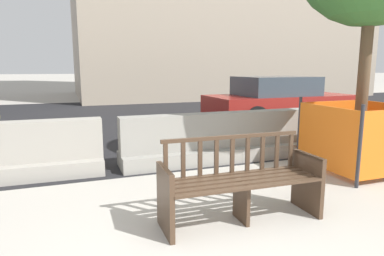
{
  "coord_description": "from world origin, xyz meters",
  "views": [
    {
      "loc": [
        -1.12,
        -2.18,
        1.59
      ],
      "look_at": [
        0.54,
        2.32,
        0.75
      ],
      "focal_mm": 32.0,
      "sensor_mm": 36.0,
      "label": 1
    }
  ],
  "objects_px": {
    "jersey_barrier_centre": "(180,144)",
    "construction_fence": "(359,135)",
    "car_sedan_mid": "(278,100)",
    "street_bench": "(241,184)",
    "jersey_barrier_left": "(32,155)",
    "jersey_barrier_right": "(281,136)"
  },
  "relations": [
    {
      "from": "jersey_barrier_centre",
      "to": "construction_fence",
      "type": "xyz_separation_m",
      "value": [
        2.5,
        -1.29,
        0.22
      ]
    },
    {
      "from": "construction_fence",
      "to": "car_sedan_mid",
      "type": "bearing_deg",
      "value": 70.63
    },
    {
      "from": "street_bench",
      "to": "jersey_barrier_centre",
      "type": "xyz_separation_m",
      "value": [
        0.08,
        2.26,
        -0.06
      ]
    },
    {
      "from": "jersey_barrier_left",
      "to": "jersey_barrier_centre",
      "type": "bearing_deg",
      "value": -2.29
    },
    {
      "from": "jersey_barrier_right",
      "to": "car_sedan_mid",
      "type": "relative_size",
      "value": 0.46
    },
    {
      "from": "jersey_barrier_left",
      "to": "jersey_barrier_right",
      "type": "xyz_separation_m",
      "value": [
        4.25,
        -0.09,
        0.0
      ]
    },
    {
      "from": "street_bench",
      "to": "jersey_barrier_right",
      "type": "height_order",
      "value": "street_bench"
    },
    {
      "from": "street_bench",
      "to": "jersey_barrier_right",
      "type": "distance_m",
      "value": 3.07
    },
    {
      "from": "construction_fence",
      "to": "jersey_barrier_centre",
      "type": "bearing_deg",
      "value": 152.74
    },
    {
      "from": "street_bench",
      "to": "car_sedan_mid",
      "type": "height_order",
      "value": "car_sedan_mid"
    },
    {
      "from": "jersey_barrier_centre",
      "to": "jersey_barrier_left",
      "type": "xyz_separation_m",
      "value": [
        -2.25,
        0.09,
        0.0
      ]
    },
    {
      "from": "jersey_barrier_left",
      "to": "construction_fence",
      "type": "distance_m",
      "value": 4.96
    },
    {
      "from": "jersey_barrier_right",
      "to": "car_sedan_mid",
      "type": "height_order",
      "value": "car_sedan_mid"
    },
    {
      "from": "jersey_barrier_centre",
      "to": "jersey_barrier_left",
      "type": "bearing_deg",
      "value": 177.71
    },
    {
      "from": "jersey_barrier_left",
      "to": "car_sedan_mid",
      "type": "bearing_deg",
      "value": 26.12
    },
    {
      "from": "street_bench",
      "to": "car_sedan_mid",
      "type": "distance_m",
      "value": 6.86
    },
    {
      "from": "jersey_barrier_left",
      "to": "car_sedan_mid",
      "type": "relative_size",
      "value": 0.47
    },
    {
      "from": "construction_fence",
      "to": "car_sedan_mid",
      "type": "distance_m",
      "value": 4.76
    },
    {
      "from": "street_bench",
      "to": "jersey_barrier_centre",
      "type": "relative_size",
      "value": 0.85
    },
    {
      "from": "jersey_barrier_right",
      "to": "construction_fence",
      "type": "distance_m",
      "value": 1.41
    },
    {
      "from": "jersey_barrier_centre",
      "to": "jersey_barrier_right",
      "type": "distance_m",
      "value": 2.0
    },
    {
      "from": "jersey_barrier_left",
      "to": "jersey_barrier_right",
      "type": "relative_size",
      "value": 1.0
    }
  ]
}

